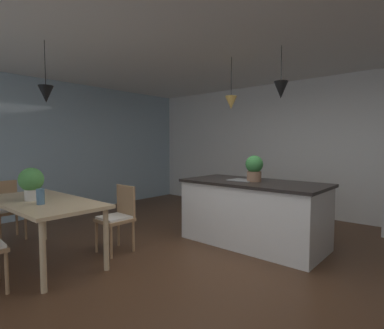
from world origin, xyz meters
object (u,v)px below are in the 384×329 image
Objects in this scene: dining_table at (43,206)px; chair_far_right at (118,216)px; potted_plant_on_table at (31,181)px; kitchen_island at (253,212)px; vase_on_dining_table at (40,197)px; potted_plant_on_island at (254,168)px; chair_window_end at (7,208)px.

chair_far_right reaches higher than dining_table.
potted_plant_on_table reaches higher than dining_table.
kitchen_island is 11.17× the size of vase_on_dining_table.
potted_plant_on_island is (1.21, 1.44, 0.62)m from chair_far_right.
kitchen_island reaches higher than chair_window_end.
chair_window_end is at bearing -142.24° from potted_plant_on_island.
chair_far_right is 1.00× the size of chair_window_end.
potted_plant_on_island reaches higher than chair_far_right.
chair_window_end is at bearing 175.75° from potted_plant_on_table.
chair_far_right is at bearing 61.16° from potted_plant_on_table.
kitchen_island is at bearing 50.22° from chair_far_right.
vase_on_dining_table is (-1.38, -2.36, -0.26)m from potted_plant_on_island.
kitchen_island is 2.75m from vase_on_dining_table.
vase_on_dining_table reaches higher than dining_table.
potted_plant_on_table is at bearing -118.84° from chair_far_right.
potted_plant_on_table reaches higher than chair_far_right.
potted_plant_on_island is (2.89, 2.24, 0.62)m from chair_window_end.
chair_far_right is 4.86× the size of vase_on_dining_table.
chair_window_end reaches higher than dining_table.
kitchen_island is (2.88, 2.24, -0.01)m from chair_window_end.
potted_plant_on_island is 2.06× the size of vase_on_dining_table.
chair_far_right is at bearing 62.97° from dining_table.
potted_plant_on_island is 2.89m from potted_plant_on_table.
chair_window_end is at bearing -142.11° from kitchen_island.
kitchen_island is (1.61, 2.24, -0.21)m from dining_table.
chair_far_right and chair_window_end have the same top height.
potted_plant_on_island reaches higher than potted_plant_on_table.
vase_on_dining_table is at bearing -25.93° from dining_table.
vase_on_dining_table is (0.24, -0.12, 0.16)m from dining_table.
potted_plant_on_island is at bearing 49.93° from chair_far_right.
chair_window_end is (-1.27, -0.00, -0.20)m from dining_table.
chair_far_right is 1.00m from vase_on_dining_table.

